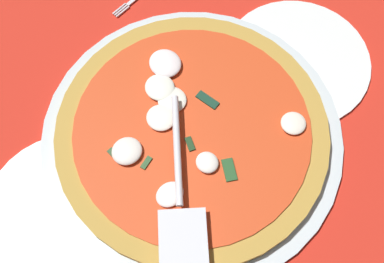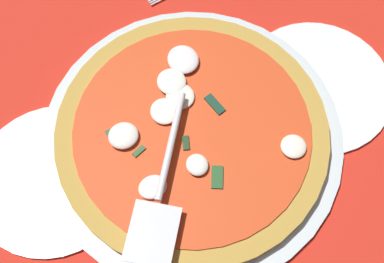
{
  "view_description": "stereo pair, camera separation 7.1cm",
  "coord_description": "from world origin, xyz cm",
  "px_view_note": "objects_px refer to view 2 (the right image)",
  "views": [
    {
      "loc": [
        16.21,
        20.48,
        66.92
      ],
      "look_at": [
        -1.77,
        -1.72,
        2.26
      ],
      "focal_mm": 44.85,
      "sensor_mm": 36.0,
      "label": 1
    },
    {
      "loc": [
        10.21,
        24.21,
        66.92
      ],
      "look_at": [
        -1.77,
        -1.72,
        2.26
      ],
      "focal_mm": 44.85,
      "sensor_mm": 36.0,
      "label": 2
    }
  ],
  "objects_px": {
    "pizza": "(191,131)",
    "dinner_plate_left": "(316,86)",
    "pizza_server": "(163,188)",
    "dinner_plate_right": "(53,178)"
  },
  "relations": [
    {
      "from": "pizza",
      "to": "dinner_plate_left",
      "type": "bearing_deg",
      "value": 178.6
    },
    {
      "from": "dinner_plate_left",
      "to": "pizza_server",
      "type": "relative_size",
      "value": 1.08
    },
    {
      "from": "dinner_plate_left",
      "to": "dinner_plate_right",
      "type": "relative_size",
      "value": 1.03
    },
    {
      "from": "dinner_plate_right",
      "to": "pizza",
      "type": "relative_size",
      "value": 0.57
    },
    {
      "from": "dinner_plate_left",
      "to": "dinner_plate_right",
      "type": "xyz_separation_m",
      "value": [
        0.43,
        -0.03,
        0.0
      ]
    },
    {
      "from": "pizza",
      "to": "pizza_server",
      "type": "distance_m",
      "value": 0.11
    },
    {
      "from": "dinner_plate_right",
      "to": "pizza",
      "type": "height_order",
      "value": "pizza"
    },
    {
      "from": "dinner_plate_right",
      "to": "pizza_server",
      "type": "height_order",
      "value": "pizza_server"
    },
    {
      "from": "pizza",
      "to": "pizza_server",
      "type": "bearing_deg",
      "value": 43.36
    },
    {
      "from": "dinner_plate_left",
      "to": "dinner_plate_right",
      "type": "bearing_deg",
      "value": -3.71
    }
  ]
}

